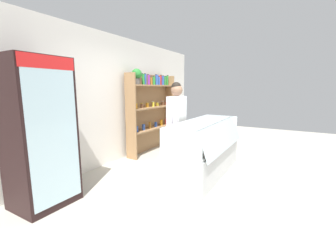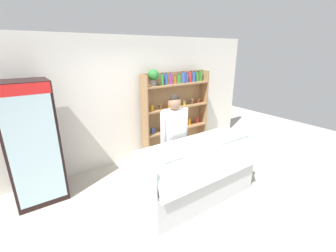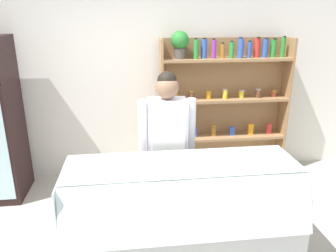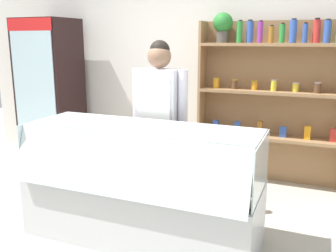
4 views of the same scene
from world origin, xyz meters
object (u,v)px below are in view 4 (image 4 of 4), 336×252
Objects in this scene: shop_clerk at (159,113)px; deli_display_case at (141,204)px; drinks_fridge at (50,92)px; shelving_unit at (271,90)px.

deli_display_case is at bearing -83.56° from shop_clerk.
deli_display_case is at bearing -34.99° from drinks_fridge.
shop_clerk reaches higher than deli_display_case.
shop_clerk is at bearing -126.02° from shelving_unit.
deli_display_case is 1.18× the size of shop_clerk.
drinks_fridge is 0.99× the size of deli_display_case.
shelving_unit is 1.52m from shop_clerk.
shelving_unit is (2.99, 0.27, 0.14)m from drinks_fridge.
shop_clerk is (-0.89, -1.23, -0.13)m from shelving_unit.
drinks_fridge reaches higher than deli_display_case.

